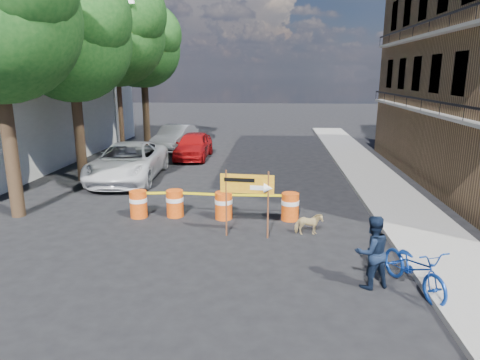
% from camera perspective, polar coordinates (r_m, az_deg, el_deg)
% --- Properties ---
extents(ground, '(120.00, 120.00, 0.00)m').
position_cam_1_polar(ground, '(12.07, -3.90, -8.66)').
color(ground, black).
rests_on(ground, ground).
extents(sidewalk_east, '(2.40, 40.00, 0.15)m').
position_cam_1_polar(sidewalk_east, '(18.19, 18.74, -1.33)').
color(sidewalk_east, gray).
rests_on(sidewalk_east, ground).
extents(tree_mid_a, '(5.25, 5.00, 8.68)m').
position_cam_1_polar(tree_mid_a, '(19.94, -21.45, 16.97)').
color(tree_mid_a, '#332316').
rests_on(tree_mid_a, ground).
extents(tree_mid_b, '(5.67, 5.40, 9.62)m').
position_cam_1_polar(tree_mid_b, '(24.60, -16.35, 18.26)').
color(tree_mid_b, '#332316').
rests_on(tree_mid_b, ground).
extents(tree_far, '(5.04, 4.80, 8.84)m').
position_cam_1_polar(tree_far, '(29.30, -12.74, 16.70)').
color(tree_far, '#332316').
rests_on(tree_far, ground).
extents(streetlamp, '(1.25, 0.18, 8.00)m').
position_cam_1_polar(streetlamp, '(21.89, -16.26, 12.73)').
color(streetlamp, gray).
rests_on(streetlamp, ground).
extents(barrel_far_left, '(0.58, 0.58, 0.90)m').
position_cam_1_polar(barrel_far_left, '(14.56, -13.38, -3.06)').
color(barrel_far_left, '#CB450B').
rests_on(barrel_far_left, ground).
extents(barrel_mid_left, '(0.58, 0.58, 0.90)m').
position_cam_1_polar(barrel_mid_left, '(14.40, -8.67, -3.03)').
color(barrel_mid_left, '#CB450B').
rests_on(barrel_mid_left, ground).
extents(barrel_mid_right, '(0.58, 0.58, 0.90)m').
position_cam_1_polar(barrel_mid_right, '(14.01, -2.20, -3.35)').
color(barrel_mid_right, '#CB450B').
rests_on(barrel_mid_right, ground).
extents(barrel_far_right, '(0.58, 0.58, 0.90)m').
position_cam_1_polar(barrel_far_right, '(13.99, 6.69, -3.47)').
color(barrel_far_right, '#CB450B').
rests_on(barrel_far_right, ground).
extents(detour_sign, '(1.54, 0.31, 1.99)m').
position_cam_1_polar(detour_sign, '(12.14, 1.93, -1.21)').
color(detour_sign, '#592D19').
rests_on(detour_sign, ground).
extents(pedestrian, '(0.97, 0.86, 1.67)m').
position_cam_1_polar(pedestrian, '(9.96, 17.18, -9.15)').
color(pedestrian, black).
rests_on(pedestrian, ground).
extents(bicycle, '(1.05, 1.26, 2.06)m').
position_cam_1_polar(bicycle, '(10.04, 22.48, -8.20)').
color(bicycle, '#123A99').
rests_on(bicycle, ground).
extents(dog, '(0.83, 0.44, 0.67)m').
position_cam_1_polar(dog, '(12.82, 9.13, -5.83)').
color(dog, tan).
rests_on(dog, ground).
extents(suv_white, '(3.05, 6.03, 1.63)m').
position_cam_1_polar(suv_white, '(19.79, -14.71, 2.36)').
color(suv_white, white).
rests_on(suv_white, ground).
extents(sedan_red, '(1.76, 4.35, 1.48)m').
position_cam_1_polar(sedan_red, '(24.24, -6.22, 4.61)').
color(sedan_red, '#A50D10').
rests_on(sedan_red, ground).
extents(sedan_silver, '(2.23, 4.86, 1.55)m').
position_cam_1_polar(sedan_silver, '(27.11, -8.62, 5.59)').
color(sedan_silver, '#A4A6AC').
rests_on(sedan_silver, ground).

